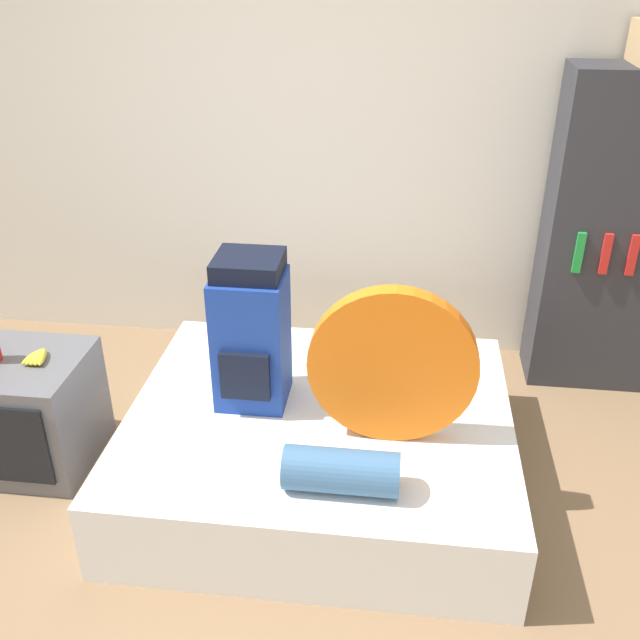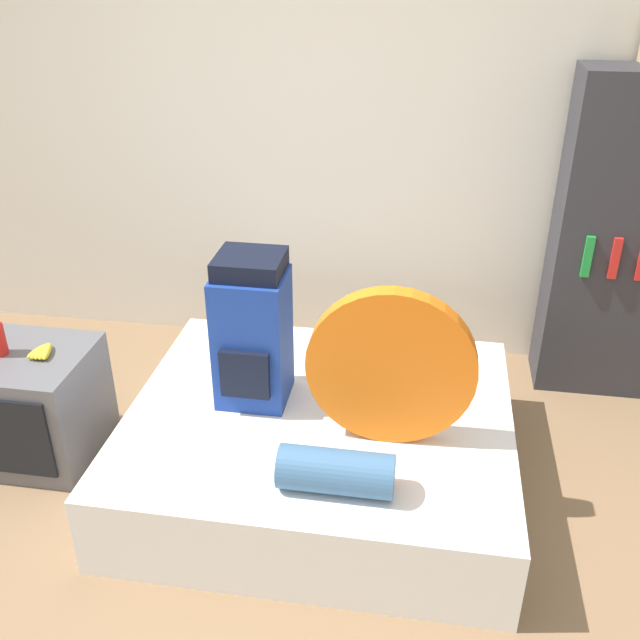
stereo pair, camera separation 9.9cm
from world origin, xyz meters
name	(u,v)px [view 1 (the left image)]	position (x,y,z in m)	size (l,w,h in m)	color
ground_plane	(261,593)	(0.00, 0.00, 0.00)	(16.00, 16.00, 0.00)	#846647
wall_back	(324,127)	(0.00, 1.98, 1.30)	(8.00, 0.05, 2.60)	silver
bed	(320,443)	(0.14, 0.70, 0.18)	(1.67, 1.45, 0.37)	white
backpack	(251,333)	(-0.17, 0.76, 0.70)	(0.30, 0.32, 0.68)	navy
tent_bag	(392,366)	(0.44, 0.56, 0.70)	(0.68, 0.08, 0.68)	orange
sleeping_roll	(341,471)	(0.28, 0.21, 0.45)	(0.43, 0.17, 0.17)	#3D668E
television	(31,411)	(-1.20, 0.66, 0.27)	(0.53, 0.54, 0.54)	#5B5B60
banana_bunch	(38,357)	(-1.12, 0.68, 0.56)	(0.11, 0.14, 0.03)	yellow
bookshelf	(625,236)	(1.59, 1.75, 0.84)	(0.81, 0.35, 1.68)	#2D2D33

